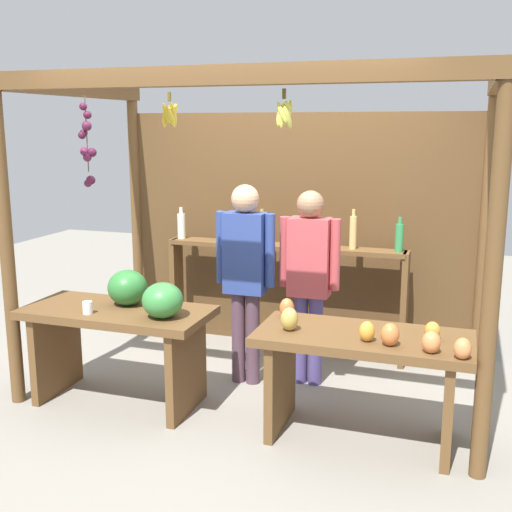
% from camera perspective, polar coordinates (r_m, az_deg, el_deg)
% --- Properties ---
extents(ground_plane, '(12.00, 12.00, 0.00)m').
position_cam_1_polar(ground_plane, '(5.22, 0.67, -11.24)').
color(ground_plane, gray).
rests_on(ground_plane, ground).
extents(market_stall, '(3.40, 1.99, 2.39)m').
position_cam_1_polar(market_stall, '(5.28, 2.16, 4.59)').
color(market_stall, brown).
rests_on(market_stall, ground).
extents(fruit_counter_left, '(1.38, 0.64, 0.99)m').
position_cam_1_polar(fruit_counter_left, '(4.72, -11.74, -5.89)').
color(fruit_counter_left, brown).
rests_on(fruit_counter_left, ground).
extents(fruit_counter_right, '(1.38, 0.64, 0.88)m').
position_cam_1_polar(fruit_counter_right, '(4.17, 9.66, -9.29)').
color(fruit_counter_right, brown).
rests_on(fruit_counter_right, ground).
extents(bottle_shelf_unit, '(2.18, 0.22, 1.34)m').
position_cam_1_polar(bottle_shelf_unit, '(5.63, 2.50, -0.99)').
color(bottle_shelf_unit, brown).
rests_on(bottle_shelf_unit, ground).
extents(vendor_man, '(0.48, 0.22, 1.60)m').
position_cam_1_polar(vendor_man, '(4.92, -0.96, -0.96)').
color(vendor_man, '#533948').
rests_on(vendor_man, ground).
extents(vendor_woman, '(0.48, 0.21, 1.55)m').
position_cam_1_polar(vendor_woman, '(4.92, 4.85, -1.35)').
color(vendor_woman, '#4B407C').
rests_on(vendor_woman, ground).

